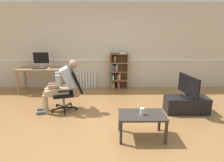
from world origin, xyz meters
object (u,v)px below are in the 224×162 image
object	(u,v)px
computer_mouse	(49,68)
bookshelf	(118,72)
drinking_glass	(142,111)
office_chair	(69,89)
computer_desk	(42,71)
radiator	(85,80)
tv_screen	(188,86)
imac_monitor	(41,58)
tv_stand	(186,105)
coffee_table	(142,117)
person_seated	(61,84)
keyboard	(39,69)

from	to	relation	value
computer_mouse	bookshelf	bearing A→B (deg)	11.17
bookshelf	drinking_glass	world-z (taller)	bookshelf
computer_mouse	office_chair	xyz separation A→B (m)	(0.84, -1.23, -0.25)
computer_desk	drinking_glass	world-z (taller)	computer_desk
radiator	tv_screen	bearing A→B (deg)	-36.55
computer_mouse	office_chair	world-z (taller)	office_chair
imac_monitor	tv_stand	bearing A→B (deg)	-22.81
computer_mouse	coffee_table	distance (m)	3.47
tv_screen	coffee_table	distance (m)	1.64
person_seated	coffee_table	xyz separation A→B (m)	(1.71, -1.22, -0.26)
office_chair	tv_screen	world-z (taller)	office_chair
keyboard	bookshelf	size ratio (longest dim) A/B	0.32
person_seated	imac_monitor	bearing A→B (deg)	-162.95
computer_desk	bookshelf	xyz separation A→B (m)	(2.33, 0.29, -0.08)
person_seated	office_chair	bearing A→B (deg)	90.00
computer_mouse	tv_screen	distance (m)	3.89
computer_desk	office_chair	xyz separation A→B (m)	(1.11, -1.35, -0.12)
tv_screen	coffee_table	world-z (taller)	tv_screen
radiator	office_chair	size ratio (longest dim) A/B	0.73
keyboard	computer_mouse	bearing A→B (deg)	4.16
radiator	tv_screen	world-z (taller)	tv_screen
computer_mouse	bookshelf	world-z (taller)	bookshelf
office_chair	drinking_glass	distance (m)	2.00
computer_desk	radiator	xyz separation A→B (m)	(1.26, 0.39, -0.37)
imac_monitor	tv_screen	bearing A→B (deg)	-22.80
bookshelf	office_chair	size ratio (longest dim) A/B	1.23
computer_desk	drinking_glass	size ratio (longest dim) A/B	11.32
computer_mouse	tv_screen	size ratio (longest dim) A/B	0.13
computer_mouse	keyboard	bearing A→B (deg)	-175.84
radiator	drinking_glass	xyz separation A→B (m)	(1.39, -3.01, 0.23)
office_chair	tv_screen	bearing A→B (deg)	70.50
computer_desk	coffee_table	world-z (taller)	computer_desk
imac_monitor	bookshelf	world-z (taller)	imac_monitor
keyboard	radiator	distance (m)	1.46
office_chair	computer_mouse	bearing A→B (deg)	-161.06
office_chair	tv_stand	size ratio (longest dim) A/B	1.00
computer_desk	imac_monitor	size ratio (longest dim) A/B	2.64
imac_monitor	bookshelf	size ratio (longest dim) A/B	0.43
bookshelf	drinking_glass	xyz separation A→B (m)	(0.32, -2.91, -0.06)
tv_screen	drinking_glass	xyz separation A→B (m)	(-1.23, -1.07, -0.13)
person_seated	keyboard	bearing A→B (deg)	-158.39
computer_desk	office_chair	size ratio (longest dim) A/B	1.39
imac_monitor	bookshelf	distance (m)	2.38
computer_desk	keyboard	bearing A→B (deg)	-93.83
coffee_table	tv_stand	bearing A→B (deg)	40.78
computer_mouse	office_chair	distance (m)	1.51
imac_monitor	drinking_glass	distance (m)	3.82
keyboard	bookshelf	world-z (taller)	bookshelf
imac_monitor	coffee_table	world-z (taller)	imac_monitor
person_seated	tv_stand	world-z (taller)	person_seated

